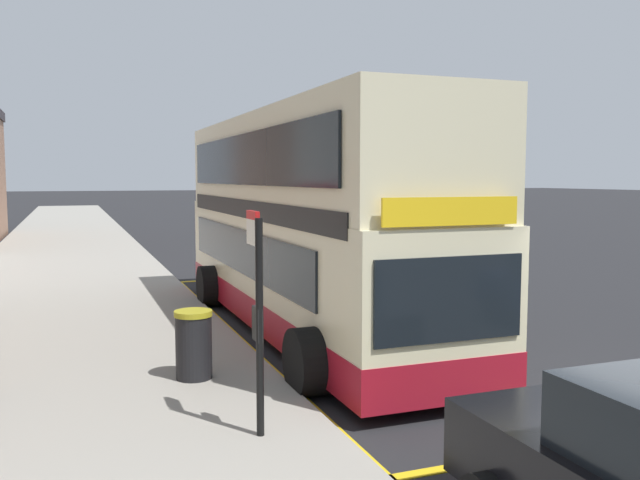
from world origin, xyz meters
name	(u,v)px	position (x,y,z in m)	size (l,w,h in m)	color
ground_plane	(198,232)	(0.00, 32.00, 0.00)	(260.00, 260.00, 0.00)	black
pavement_near	(69,234)	(-7.00, 32.00, 0.07)	(6.00, 76.00, 0.14)	gray
double_decker_bus	(303,230)	(-2.46, 6.37, 2.07)	(3.17, 11.37, 4.40)	beige
bus_bay_markings	(299,327)	(-2.50, 6.51, 0.01)	(3.00, 14.22, 0.01)	gold
bus_stop_sign	(258,303)	(-4.93, 0.85, 1.69)	(0.09, 0.51, 2.61)	black
parked_car_grey_far	(277,224)	(2.97, 25.93, 0.80)	(2.09, 4.20, 1.62)	slate
parked_car_teal_kerbside	(335,238)	(2.75, 17.49, 0.80)	(2.09, 4.20, 1.62)	#196066
litter_bin	(194,344)	(-5.27, 3.28, 0.66)	(0.57, 0.57, 1.03)	black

